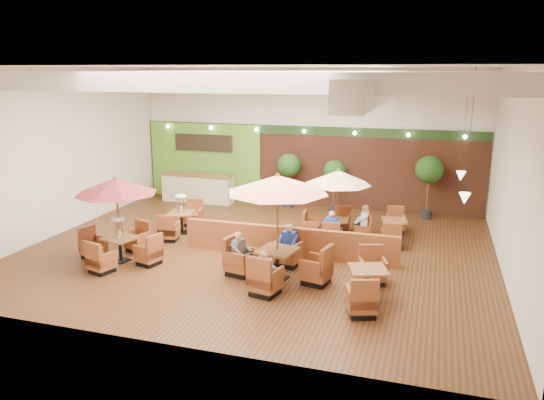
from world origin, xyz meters
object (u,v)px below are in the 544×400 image
at_px(table_0, 117,204).
at_px(diner_2, 240,249).
at_px(diner_1, 288,241).
at_px(service_counter, 198,188).
at_px(topiary_1, 335,173).
at_px(topiary_2, 429,172).
at_px(table_1, 277,209).
at_px(topiary_0, 289,168).
at_px(booth_divider, 288,242).
at_px(diner_3, 332,224).
at_px(table_5, 394,230).
at_px(diner_4, 363,219).
at_px(table_3, 181,219).
at_px(table_4, 367,284).
at_px(table_2, 338,191).
at_px(diner_0, 265,267).

relative_size(table_0, diner_2, 3.48).
xyz_separation_m(table_0, diner_1, (4.73, 1.11, -0.97)).
bearing_deg(service_counter, topiary_1, 2.00).
bearing_deg(topiary_2, table_1, -116.22).
relative_size(table_0, topiary_0, 1.18).
xyz_separation_m(booth_divider, diner_3, (1.06, 1.26, 0.28)).
relative_size(table_5, diner_4, 3.16).
bearing_deg(table_3, table_5, -0.11).
xyz_separation_m(table_5, diner_4, (-0.94, -0.40, 0.41)).
bearing_deg(diner_1, diner_4, -112.79).
relative_size(table_3, topiary_2, 1.07).
bearing_deg(table_5, table_1, -132.28).
bearing_deg(topiary_2, table_4, -98.51).
height_order(table_4, topiary_1, topiary_1).
bearing_deg(diner_3, topiary_0, 125.04).
bearing_deg(diner_3, topiary_2, 61.11).
relative_size(topiary_0, diner_1, 2.92).
bearing_deg(service_counter, booth_divider, -44.46).
bearing_deg(topiary_0, table_3, -120.54).
height_order(table_2, diner_3, table_2).
xyz_separation_m(diner_2, diner_4, (2.76, 3.91, 0.01)).
bearing_deg(topiary_0, diner_0, -78.35).
relative_size(table_1, table_3, 1.15).
bearing_deg(diner_2, table_2, 170.90).
height_order(table_4, topiary_0, topiary_0).
bearing_deg(diner_0, table_3, 152.31).
relative_size(topiary_0, diner_3, 3.07).
height_order(table_3, topiary_2, topiary_2).
height_order(table_4, diner_1, diner_1).
bearing_deg(table_1, diner_1, 101.86).
bearing_deg(table_1, topiary_1, 101.10).
relative_size(diner_0, diner_2, 0.96).
bearing_deg(table_0, diner_0, 3.67).
bearing_deg(topiary_1, topiary_0, -180.00).
height_order(service_counter, topiary_2, topiary_2).
height_order(table_1, table_3, table_1).
bearing_deg(table_5, service_counter, 150.57).
bearing_deg(topiary_0, diner_1, -74.61).
height_order(table_2, table_3, table_2).
bearing_deg(table_5, topiary_1, 119.61).
relative_size(booth_divider, topiary_0, 2.97).
distance_m(booth_divider, diner_0, 2.87).
relative_size(diner_1, diner_2, 1.01).
bearing_deg(service_counter, table_5, -18.79).
xyz_separation_m(table_4, diner_3, (-1.58, 3.56, 0.36)).
distance_m(booth_divider, topiary_2, 6.85).
relative_size(table_3, diner_4, 3.32).
bearing_deg(table_0, diner_1, 28.74).
relative_size(topiary_0, topiary_2, 0.93).
bearing_deg(topiary_0, table_4, -62.00).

